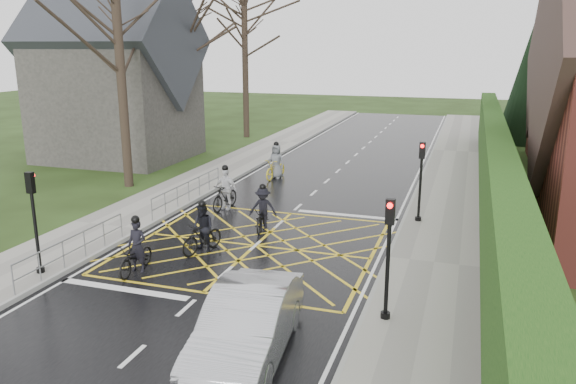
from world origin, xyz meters
The scene contains 22 objects.
ground centered at (0.00, 0.00, 0.00)m, with size 120.00×120.00×0.00m, color black.
road centered at (0.00, 0.00, 0.01)m, with size 9.00×80.00×0.01m, color black.
sidewalk_right centered at (6.00, 0.00, 0.07)m, with size 3.00×80.00×0.15m, color gray.
sidewalk_left centered at (-6.00, 0.00, 0.07)m, with size 3.00×80.00×0.15m, color gray.
stone_wall centered at (7.75, 6.00, 0.35)m, with size 0.50×38.00×0.70m, color slate.
hedge centered at (7.75, 6.00, 2.10)m, with size 0.90×38.00×2.80m, color #0F340E.
conifer centered at (10.75, 26.00, 4.99)m, with size 4.60×4.60×10.00m.
church centered at (-13.54, 12.00, 4.93)m, with size 8.80×7.80×11.00m.
tree_near centered at (-9.00, 6.00, 7.91)m, with size 9.24×9.24×11.44m.
tree_mid centered at (-10.00, 14.00, 8.63)m, with size 10.08×10.08×12.48m.
tree_far centered at (-9.30, 22.00, 7.19)m, with size 8.40×8.40×10.40m.
railing_south centered at (-4.65, -3.50, 0.78)m, with size 0.05×5.04×1.03m.
railing_north centered at (-4.65, 4.00, 0.79)m, with size 0.05×6.04×1.03m.
traffic_light_ne centered at (5.10, 4.20, 1.66)m, with size 0.24×0.31×3.21m.
traffic_light_se centered at (5.10, -4.20, 1.66)m, with size 0.24×0.31×3.21m.
traffic_light_sw centered at (-5.10, -4.50, 1.66)m, with size 0.24×0.31×3.21m.
cyclist_rear centered at (-2.58, -3.27, 0.58)m, with size 0.72×1.86×1.78m.
cyclist_back centered at (-1.44, -1.10, 0.68)m, with size 1.07×1.85×1.79m.
cyclist_mid centered at (-0.40, 1.78, 0.64)m, with size 1.13×1.88×1.75m.
cyclist_front centered at (-2.82, 3.77, 0.70)m, with size 1.07×1.95×1.90m.
cyclist_lead centered at (-2.67, 9.80, 0.67)m, with size 0.95×2.06×1.93m.
car centered at (2.45, -6.73, 0.79)m, with size 1.66×4.77×1.57m, color #B0B1B7.
Camera 1 is at (6.74, -17.00, 6.70)m, focal length 35.00 mm.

